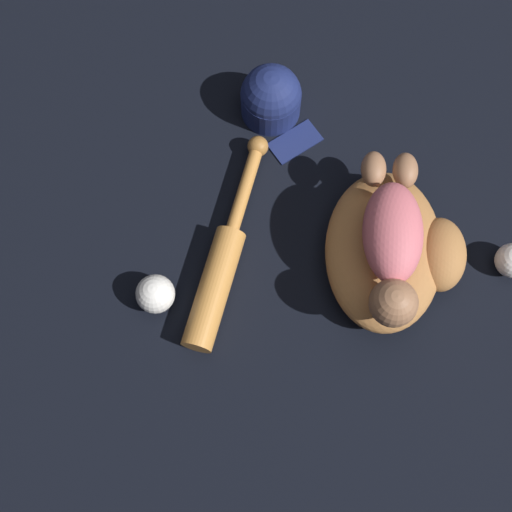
{
  "coord_description": "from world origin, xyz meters",
  "views": [
    {
      "loc": [
        0.43,
        -0.29,
        1.41
      ],
      "look_at": [
        -0.03,
        -0.28,
        0.08
      ],
      "focal_mm": 50.0,
      "sensor_mm": 36.0,
      "label": 1
    }
  ],
  "objects_px": {
    "baby_figure": "(392,240)",
    "baseball": "(155,294)",
    "baseball_glove": "(393,251)",
    "baseball_bat": "(222,264)",
    "baseball_cap": "(271,98)"
  },
  "relations": [
    {
      "from": "baseball",
      "to": "baseball_cap",
      "type": "height_order",
      "value": "baseball_cap"
    },
    {
      "from": "baby_figure",
      "to": "baseball",
      "type": "relative_size",
      "value": 4.61
    },
    {
      "from": "baseball_glove",
      "to": "baseball",
      "type": "distance_m",
      "value": 0.49
    },
    {
      "from": "baseball_bat",
      "to": "baseball",
      "type": "bearing_deg",
      "value": -63.45
    },
    {
      "from": "baseball_bat",
      "to": "baseball",
      "type": "distance_m",
      "value": 0.15
    },
    {
      "from": "baseball_glove",
      "to": "baseball_bat",
      "type": "distance_m",
      "value": 0.35
    },
    {
      "from": "baseball_glove",
      "to": "baseball_bat",
      "type": "xyz_separation_m",
      "value": [
        0.02,
        -0.35,
        -0.02
      ]
    },
    {
      "from": "baseball_glove",
      "to": "baby_figure",
      "type": "relative_size",
      "value": 1.0
    },
    {
      "from": "baseball_bat",
      "to": "baseball_cap",
      "type": "relative_size",
      "value": 2.32
    },
    {
      "from": "baseball_cap",
      "to": "baseball",
      "type": "bearing_deg",
      "value": -28.34
    },
    {
      "from": "baby_figure",
      "to": "baseball_bat",
      "type": "relative_size",
      "value": 0.77
    },
    {
      "from": "baseball_glove",
      "to": "baseball",
      "type": "height_order",
      "value": "baseball_glove"
    },
    {
      "from": "baby_figure",
      "to": "baseball",
      "type": "distance_m",
      "value": 0.48
    },
    {
      "from": "baby_figure",
      "to": "baseball",
      "type": "bearing_deg",
      "value": -81.11
    },
    {
      "from": "baseball",
      "to": "baseball_cap",
      "type": "distance_m",
      "value": 0.5
    }
  ]
}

